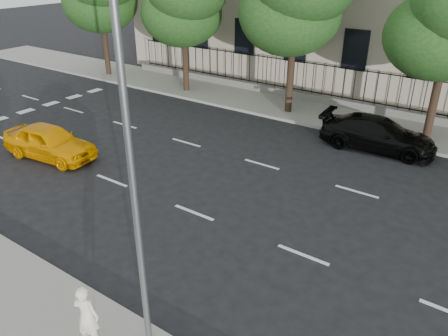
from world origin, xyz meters
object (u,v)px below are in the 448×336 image
Objects in this scene: woman_near at (87,316)px; black_sedan at (377,134)px; street_light at (148,118)px; yellow_taxi at (49,142)px.

black_sedan is at bearing -112.95° from woman_near.
street_light reaches higher than yellow_taxi.
woman_near is (9.27, -5.67, 0.21)m from yellow_taxi.
black_sedan reaches higher than yellow_taxi.
woman_near reaches higher than yellow_taxi.
yellow_taxi is 14.05m from black_sedan.
street_light is at bearing -120.22° from yellow_taxi.
black_sedan is (0.84, 12.99, -4.43)m from street_light.
street_light is 1.63× the size of black_sedan.
street_light is at bearing 172.71° from black_sedan.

